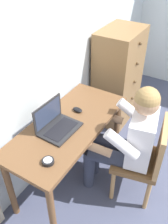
# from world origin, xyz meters

# --- Properties ---
(wall_back) EXTENTS (4.80, 0.05, 2.50)m
(wall_back) POSITION_xyz_m (0.00, 2.20, 1.25)
(wall_back) COLOR silver
(wall_back) RESTS_ON ground_plane
(desk) EXTENTS (1.27, 0.56, 0.75)m
(desk) POSITION_xyz_m (-0.37, 1.85, 0.63)
(desk) COLOR brown
(desk) RESTS_ON ground_plane
(dresser) EXTENTS (0.63, 0.46, 1.21)m
(dresser) POSITION_xyz_m (0.84, 1.93, 0.60)
(dresser) COLOR olive
(dresser) RESTS_ON ground_plane
(chair) EXTENTS (0.49, 0.48, 0.86)m
(chair) POSITION_xyz_m (-0.15, 1.19, 0.48)
(chair) COLOR brown
(chair) RESTS_ON ground_plane
(person_seated) EXTENTS (0.61, 0.64, 1.18)m
(person_seated) POSITION_xyz_m (-0.18, 1.37, 0.66)
(person_seated) COLOR #33384C
(person_seated) RESTS_ON ground_plane
(laptop) EXTENTS (0.35, 0.26, 0.24)m
(laptop) POSITION_xyz_m (-0.48, 1.90, 0.80)
(laptop) COLOR #232326
(laptop) RESTS_ON desk
(computer_mouse) EXTENTS (0.08, 0.11, 0.03)m
(computer_mouse) POSITION_xyz_m (-0.18, 1.88, 0.76)
(computer_mouse) COLOR black
(computer_mouse) RESTS_ON desk
(desk_clock) EXTENTS (0.09, 0.09, 0.03)m
(desk_clock) POSITION_xyz_m (-0.82, 1.73, 0.76)
(desk_clock) COLOR black
(desk_clock) RESTS_ON desk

